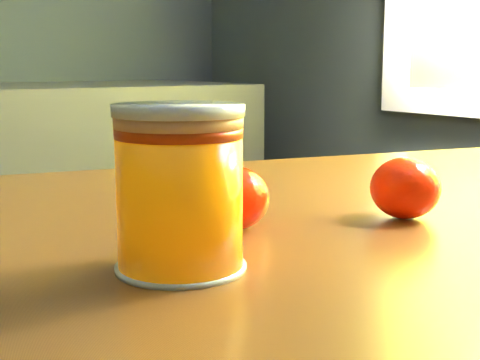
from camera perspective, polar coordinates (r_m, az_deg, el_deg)
table at (r=0.61m, az=3.84°, el=-13.67°), size 1.22×0.96×0.82m
juice_glass at (r=0.46m, az=-5.16°, el=-0.80°), size 0.09×0.09×0.11m
orange_front at (r=0.57m, az=-0.57°, el=-1.55°), size 0.07×0.07×0.05m
orange_back at (r=0.63m, az=13.93°, el=-0.67°), size 0.08×0.08×0.06m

